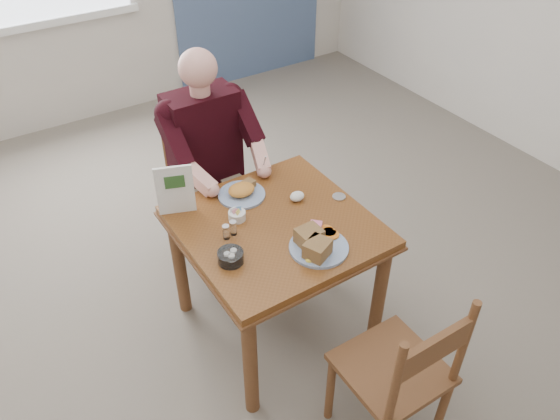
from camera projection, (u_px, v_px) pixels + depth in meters
floor at (276, 323)px, 3.16m from camera, size 6.00×6.00×0.00m
lemon_wedge at (311, 259)px, 2.47m from camera, size 0.07×0.06×0.03m
napkin at (297, 196)px, 2.82m from camera, size 0.10×0.09×0.05m
metal_dish at (339, 197)px, 2.86m from camera, size 0.09×0.09×0.01m
table at (276, 240)px, 2.76m from camera, size 0.92×0.92×0.75m
chair_far at (207, 188)px, 3.39m from camera, size 0.42×0.42×0.95m
chair_near at (399, 374)px, 2.33m from camera, size 0.42×0.42×0.95m
diner at (210, 149)px, 3.12m from camera, size 0.53×0.56×1.39m
near_plate at (316, 244)px, 2.52m from camera, size 0.34×0.34×0.09m
far_plate at (242, 191)px, 2.86m from camera, size 0.30×0.30×0.07m
caddy at (237, 215)px, 2.70m from camera, size 0.09×0.09×0.06m
shakers at (230, 230)px, 2.59m from camera, size 0.08×0.05×0.08m
creamer at (231, 257)px, 2.46m from camera, size 0.14×0.14×0.06m
menu at (175, 190)px, 2.68m from camera, size 0.18×0.08×0.27m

